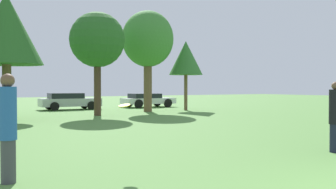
{
  "coord_description": "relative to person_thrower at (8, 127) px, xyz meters",
  "views": [
    {
      "loc": [
        -5.86,
        -2.6,
        1.68
      ],
      "look_at": [
        -0.93,
        5.21,
        1.49
      ],
      "focal_mm": 40.21,
      "sensor_mm": 36.0,
      "label": 1
    }
  ],
  "objects": [
    {
      "name": "tree_4",
      "position": [
        11.29,
        15.26,
        3.86
      ],
      "size": [
        3.49,
        3.49,
        6.81
      ],
      "color": "brown",
      "rests_on": "ground"
    },
    {
      "name": "frisbee",
      "position": [
        2.21,
        -0.03,
        0.31
      ],
      "size": [
        0.24,
        0.24,
        0.08
      ],
      "color": "yellow"
    },
    {
      "name": "parked_car_white",
      "position": [
        13.98,
        20.15,
        -0.37
      ],
      "size": [
        4.37,
        2.23,
        1.13
      ],
      "rotation": [
        0.0,
        0.0,
        -0.04
      ],
      "color": "silver",
      "rests_on": "ground"
    },
    {
      "name": "parked_car_silver",
      "position": [
        7.46,
        20.26,
        -0.34
      ],
      "size": [
        4.38,
        2.06,
        1.22
      ],
      "rotation": [
        0.0,
        0.0,
        -0.04
      ],
      "color": "#B2B2B7",
      "rests_on": "ground"
    },
    {
      "name": "tree_5",
      "position": [
        14.25,
        15.01,
        2.73
      ],
      "size": [
        2.4,
        2.4,
        4.94
      ],
      "color": "brown",
      "rests_on": "ground"
    },
    {
      "name": "tree_3",
      "position": [
        7.09,
        13.76,
        3.39
      ],
      "size": [
        3.22,
        3.22,
        6.03
      ],
      "color": "#473323",
      "rests_on": "ground"
    },
    {
      "name": "tree_2",
      "position": [
        2.05,
        13.05,
        3.54
      ],
      "size": [
        3.54,
        3.54,
        6.33
      ],
      "color": "brown",
      "rests_on": "ground"
    },
    {
      "name": "person_thrower",
      "position": [
        0.0,
        0.0,
        0.0
      ],
      "size": [
        0.3,
        0.3,
        1.91
      ],
      "rotation": [
        0.0,
        0.0,
        -0.15
      ],
      "color": "#3F3F47",
      "rests_on": "ground"
    },
    {
      "name": "person_catcher",
      "position": [
        7.62,
        -1.16,
        -0.07
      ],
      "size": [
        0.32,
        0.32,
        1.81
      ],
      "rotation": [
        0.0,
        0.0,
        2.99
      ],
      "color": "#191E33",
      "rests_on": "ground"
    }
  ]
}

